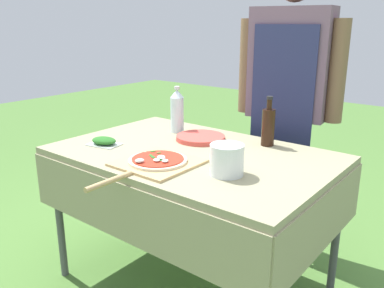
{
  "coord_description": "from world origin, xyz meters",
  "views": [
    {
      "loc": [
        1.23,
        -1.55,
        1.43
      ],
      "look_at": [
        -0.0,
        0.0,
        0.83
      ],
      "focal_mm": 38.0,
      "sensor_mm": 36.0,
      "label": 1
    }
  ],
  "objects_px": {
    "person_cook": "(288,92)",
    "mixing_tub": "(227,160)",
    "prep_table": "(193,166)",
    "pizza_on_peel": "(156,162)",
    "herb_container": "(104,141)",
    "plate_stack": "(201,138)",
    "oil_bottle": "(268,126)",
    "water_bottle": "(177,111)"
  },
  "relations": [
    {
      "from": "person_cook",
      "to": "mixing_tub",
      "type": "height_order",
      "value": "person_cook"
    },
    {
      "from": "prep_table",
      "to": "pizza_on_peel",
      "type": "height_order",
      "value": "pizza_on_peel"
    },
    {
      "from": "herb_container",
      "to": "plate_stack",
      "type": "relative_size",
      "value": 0.67
    },
    {
      "from": "prep_table",
      "to": "oil_bottle",
      "type": "bearing_deg",
      "value": 54.08
    },
    {
      "from": "mixing_tub",
      "to": "plate_stack",
      "type": "height_order",
      "value": "mixing_tub"
    },
    {
      "from": "pizza_on_peel",
      "to": "plate_stack",
      "type": "xyz_separation_m",
      "value": [
        -0.09,
        0.46,
        -0.0
      ]
    },
    {
      "from": "water_bottle",
      "to": "plate_stack",
      "type": "xyz_separation_m",
      "value": [
        0.22,
        -0.05,
        -0.12
      ]
    },
    {
      "from": "mixing_tub",
      "to": "oil_bottle",
      "type": "bearing_deg",
      "value": 98.13
    },
    {
      "from": "person_cook",
      "to": "oil_bottle",
      "type": "relative_size",
      "value": 6.48
    },
    {
      "from": "pizza_on_peel",
      "to": "mixing_tub",
      "type": "bearing_deg",
      "value": 17.53
    },
    {
      "from": "water_bottle",
      "to": "herb_container",
      "type": "relative_size",
      "value": 1.48
    },
    {
      "from": "water_bottle",
      "to": "plate_stack",
      "type": "bearing_deg",
      "value": -13.22
    },
    {
      "from": "herb_container",
      "to": "mixing_tub",
      "type": "relative_size",
      "value": 1.24
    },
    {
      "from": "prep_table",
      "to": "plate_stack",
      "type": "relative_size",
      "value": 5.1
    },
    {
      "from": "person_cook",
      "to": "herb_container",
      "type": "xyz_separation_m",
      "value": [
        -0.62,
        -0.92,
        -0.21
      ]
    },
    {
      "from": "pizza_on_peel",
      "to": "herb_container",
      "type": "height_order",
      "value": "pizza_on_peel"
    },
    {
      "from": "water_bottle",
      "to": "herb_container",
      "type": "xyz_separation_m",
      "value": [
        -0.13,
        -0.46,
        -0.11
      ]
    },
    {
      "from": "pizza_on_peel",
      "to": "mixing_tub",
      "type": "xyz_separation_m",
      "value": [
        0.33,
        0.1,
        0.05
      ]
    },
    {
      "from": "prep_table",
      "to": "pizza_on_peel",
      "type": "bearing_deg",
      "value": -92.06
    },
    {
      "from": "mixing_tub",
      "to": "plate_stack",
      "type": "bearing_deg",
      "value": 139.25
    },
    {
      "from": "herb_container",
      "to": "mixing_tub",
      "type": "distance_m",
      "value": 0.77
    },
    {
      "from": "person_cook",
      "to": "prep_table",
      "type": "bearing_deg",
      "value": 70.01
    },
    {
      "from": "person_cook",
      "to": "herb_container",
      "type": "distance_m",
      "value": 1.13
    },
    {
      "from": "person_cook",
      "to": "water_bottle",
      "type": "xyz_separation_m",
      "value": [
        -0.49,
        -0.47,
        -0.1
      ]
    },
    {
      "from": "prep_table",
      "to": "person_cook",
      "type": "height_order",
      "value": "person_cook"
    },
    {
      "from": "person_cook",
      "to": "plate_stack",
      "type": "relative_size",
      "value": 6.2
    },
    {
      "from": "prep_table",
      "to": "mixing_tub",
      "type": "bearing_deg",
      "value": -26.94
    },
    {
      "from": "pizza_on_peel",
      "to": "plate_stack",
      "type": "relative_size",
      "value": 2.11
    },
    {
      "from": "pizza_on_peel",
      "to": "plate_stack",
      "type": "height_order",
      "value": "pizza_on_peel"
    },
    {
      "from": "oil_bottle",
      "to": "mixing_tub",
      "type": "distance_m",
      "value": 0.51
    },
    {
      "from": "pizza_on_peel",
      "to": "person_cook",
      "type": "bearing_deg",
      "value": 79.46
    },
    {
      "from": "water_bottle",
      "to": "plate_stack",
      "type": "height_order",
      "value": "water_bottle"
    },
    {
      "from": "oil_bottle",
      "to": "mixing_tub",
      "type": "xyz_separation_m",
      "value": [
        0.07,
        -0.5,
        -0.04
      ]
    },
    {
      "from": "oil_bottle",
      "to": "herb_container",
      "type": "xyz_separation_m",
      "value": [
        -0.69,
        -0.55,
        -0.08
      ]
    },
    {
      "from": "mixing_tub",
      "to": "prep_table",
      "type": "bearing_deg",
      "value": 153.06
    },
    {
      "from": "prep_table",
      "to": "person_cook",
      "type": "distance_m",
      "value": 0.8
    },
    {
      "from": "prep_table",
      "to": "water_bottle",
      "type": "xyz_separation_m",
      "value": [
        -0.32,
        0.25,
        0.21
      ]
    },
    {
      "from": "oil_bottle",
      "to": "water_bottle",
      "type": "height_order",
      "value": "water_bottle"
    },
    {
      "from": "oil_bottle",
      "to": "herb_container",
      "type": "bearing_deg",
      "value": -141.7
    },
    {
      "from": "pizza_on_peel",
      "to": "oil_bottle",
      "type": "bearing_deg",
      "value": 66.94
    },
    {
      "from": "person_cook",
      "to": "water_bottle",
      "type": "height_order",
      "value": "person_cook"
    },
    {
      "from": "prep_table",
      "to": "herb_container",
      "type": "height_order",
      "value": "herb_container"
    }
  ]
}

